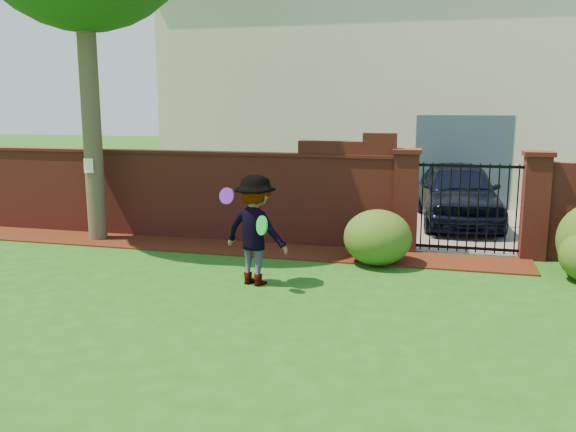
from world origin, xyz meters
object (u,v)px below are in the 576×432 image
(car, at_px, (459,194))
(man, at_px, (254,231))
(frisbee_purple, at_px, (227,196))
(frisbee_green, at_px, (262,225))

(car, distance_m, man, 6.24)
(frisbee_purple, bearing_deg, frisbee_green, -30.23)
(frisbee_green, bearing_deg, frisbee_purple, 149.77)
(frisbee_purple, xyz_separation_m, frisbee_green, (0.67, -0.39, -0.34))
(car, height_order, frisbee_green, car)
(car, relative_size, frisbee_green, 14.81)
(man, relative_size, frisbee_purple, 6.58)
(man, height_order, frisbee_purple, man)
(frisbee_purple, relative_size, frisbee_green, 0.90)
(frisbee_green, bearing_deg, car, 64.05)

